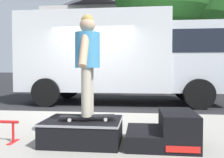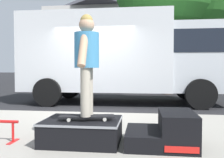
{
  "view_description": "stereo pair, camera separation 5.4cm",
  "coord_description": "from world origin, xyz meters",
  "px_view_note": "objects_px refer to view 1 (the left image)",
  "views": [
    {
      "loc": [
        1.45,
        -6.51,
        1.19
      ],
      "look_at": [
        0.96,
        -2.15,
        1.01
      ],
      "focal_mm": 39.81,
      "sensor_mm": 36.0,
      "label": 1
    },
    {
      "loc": [
        1.5,
        -6.51,
        1.19
      ],
      "look_at": [
        0.96,
        -2.15,
        1.01
      ],
      "focal_mm": 39.81,
      "sensor_mm": 36.0,
      "label": 2
    }
  ],
  "objects_px": {
    "box_truck": "(123,54)",
    "skateboard": "(88,116)",
    "skater_kid": "(87,56)",
    "skate_box": "(83,130)",
    "kicker_ramp": "(167,131)"
  },
  "relations": [
    {
      "from": "skateboard",
      "to": "skater_kid",
      "type": "relative_size",
      "value": 0.56
    },
    {
      "from": "kicker_ramp",
      "to": "skate_box",
      "type": "bearing_deg",
      "value": 179.98
    },
    {
      "from": "skate_box",
      "to": "skater_kid",
      "type": "height_order",
      "value": "skater_kid"
    },
    {
      "from": "box_truck",
      "to": "skateboard",
      "type": "bearing_deg",
      "value": -91.71
    },
    {
      "from": "kicker_ramp",
      "to": "skater_kid",
      "type": "relative_size",
      "value": 0.66
    },
    {
      "from": "skate_box",
      "to": "box_truck",
      "type": "xyz_separation_m",
      "value": [
        0.24,
        5.21,
        1.4
      ]
    },
    {
      "from": "skate_box",
      "to": "skater_kid",
      "type": "distance_m",
      "value": 1.07
    },
    {
      "from": "skateboard",
      "to": "box_truck",
      "type": "bearing_deg",
      "value": 88.29
    },
    {
      "from": "skate_box",
      "to": "skateboard",
      "type": "height_order",
      "value": "skateboard"
    },
    {
      "from": "skate_box",
      "to": "kicker_ramp",
      "type": "distance_m",
      "value": 1.2
    },
    {
      "from": "skater_kid",
      "to": "box_truck",
      "type": "distance_m",
      "value": 5.28
    },
    {
      "from": "skateboard",
      "to": "box_truck",
      "type": "relative_size",
      "value": 0.12
    },
    {
      "from": "skateboard",
      "to": "skater_kid",
      "type": "height_order",
      "value": "skater_kid"
    },
    {
      "from": "skate_box",
      "to": "skateboard",
      "type": "relative_size",
      "value": 1.38
    },
    {
      "from": "skate_box",
      "to": "skateboard",
      "type": "xyz_separation_m",
      "value": [
        0.08,
        -0.05,
        0.21
      ]
    }
  ]
}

